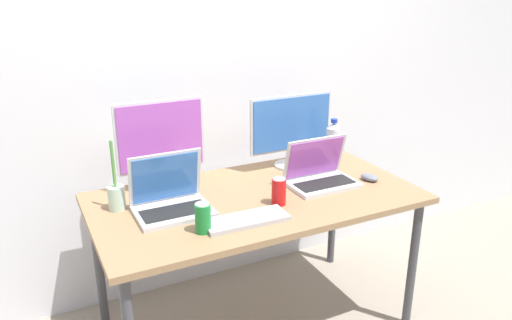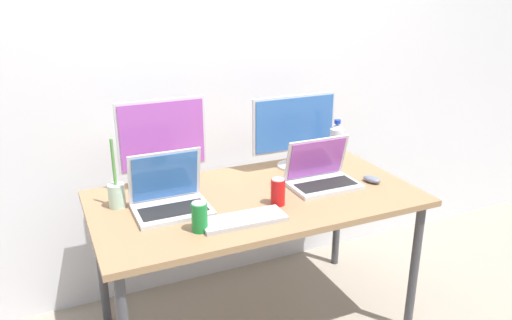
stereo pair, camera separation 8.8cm
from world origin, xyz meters
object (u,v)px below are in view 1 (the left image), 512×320
monitor_center (291,127)px  keyboard_main (246,220)px  mouse_by_keyboard (370,178)px  soda_can_near_keyboard (279,191)px  work_desk (256,207)px  laptop_secondary (320,174)px  bamboo_vase (116,196)px  laptop_silver (171,198)px  water_bottle (333,145)px  soda_can_by_laptop (203,218)px  monitor_left (161,143)px

monitor_center → keyboard_main: monitor_center is taller
mouse_by_keyboard → soda_can_near_keyboard: (-0.55, -0.04, 0.05)m
work_desk → keyboard_main: keyboard_main is taller
laptop_secondary → bamboo_vase: size_ratio=1.05×
laptop_silver → work_desk: bearing=-2.7°
laptop_silver → mouse_by_keyboard: 1.02m
bamboo_vase → soda_can_near_keyboard: bearing=-22.2°
work_desk → laptop_secondary: (0.35, -0.01, 0.12)m
work_desk → laptop_silver: bearing=177.3°
soda_can_near_keyboard → mouse_by_keyboard: bearing=4.3°
work_desk → laptop_silver: size_ratio=4.67×
laptop_silver → keyboard_main: (0.25, -0.25, -0.05)m
water_bottle → soda_can_near_keyboard: water_bottle is taller
soda_can_by_laptop → laptop_silver: bearing=103.1°
laptop_secondary → keyboard_main: size_ratio=0.93×
mouse_by_keyboard → monitor_center: bearing=104.8°
work_desk → mouse_by_keyboard: mouse_by_keyboard is taller
work_desk → soda_can_by_laptop: (-0.35, -0.23, 0.12)m
laptop_silver → mouse_by_keyboard: (1.02, -0.11, -0.04)m
laptop_silver → soda_can_near_keyboard: laptop_silver is taller
laptop_secondary → bamboo_vase: 0.99m
soda_can_near_keyboard → work_desk: bearing=110.6°
laptop_silver → bamboo_vase: bearing=149.8°
keyboard_main → soda_can_by_laptop: 0.20m
laptop_silver → soda_can_by_laptop: laptop_silver is taller
laptop_silver → laptop_secondary: bearing=-2.5°
monitor_left → laptop_secondary: monitor_left is taller
monitor_left → laptop_secondary: bearing=-23.9°
monitor_left → bamboo_vase: (-0.26, -0.16, -0.16)m
monitor_left → monitor_center: 0.71m
monitor_center → laptop_secondary: 0.33m
water_bottle → soda_can_near_keyboard: 0.57m
monitor_center → keyboard_main: size_ratio=1.33×
monitor_left → soda_can_by_laptop: size_ratio=3.47×
monitor_left → mouse_by_keyboard: 1.06m
monitor_center → bamboo_vase: monitor_center is taller
work_desk → monitor_center: size_ratio=3.18×
monitor_left → laptop_silver: size_ratio=1.33×
mouse_by_keyboard → bamboo_vase: bamboo_vase is taller
laptop_secondary → bamboo_vase: (-0.97, 0.16, 0.01)m
keyboard_main → water_bottle: 0.81m
laptop_secondary → mouse_by_keyboard: size_ratio=3.48×
monitor_left → bamboo_vase: 0.35m
keyboard_main → soda_can_near_keyboard: size_ratio=2.89×
monitor_center → keyboard_main: 0.75m
monitor_left → bamboo_vase: size_ratio=1.36×
soda_can_by_laptop → bamboo_vase: bamboo_vase is taller
monitor_left → laptop_silver: (-0.05, -0.28, -0.17)m
laptop_secondary → soda_can_near_keyboard: laptop_secondary is taller
work_desk → bamboo_vase: bamboo_vase is taller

